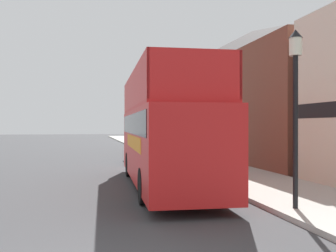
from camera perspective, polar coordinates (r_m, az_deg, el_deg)
ground_plane at (r=25.76m, az=-13.01°, el=-4.90°), size 144.00×144.00×0.00m
sidewalk at (r=23.69m, az=3.89°, el=-5.17°), size 3.63×108.00×0.14m
brick_terrace_rear at (r=27.65m, az=12.11°, el=4.49°), size 6.00×20.31×8.72m
tour_bus at (r=14.44m, az=-0.53°, el=-1.58°), size 2.89×10.42×4.15m
parked_car_ahead_of_bus at (r=23.41m, az=-3.37°, el=-3.83°), size 1.86×4.32×1.36m
lamp_post_nearest at (r=10.58m, az=18.02°, el=5.74°), size 0.35×0.35×4.57m
lamp_post_second at (r=19.25m, az=3.51°, el=3.66°), size 0.35×0.35×4.81m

